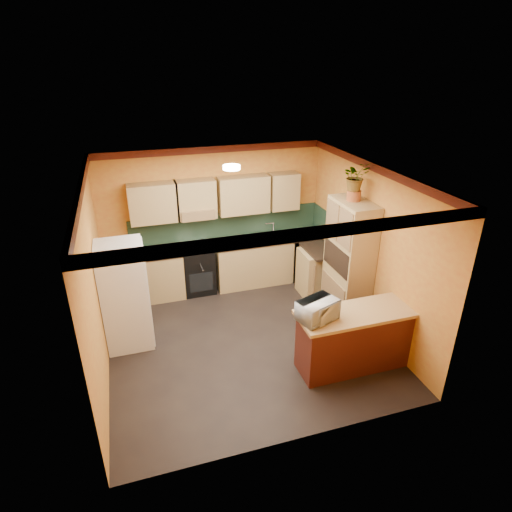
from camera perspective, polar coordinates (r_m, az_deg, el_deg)
The scene contains 15 objects.
room_shell at distance 6.31m, azimuth -2.25°, elevation 6.04°, with size 4.24×4.24×2.72m.
base_cabinets_back at distance 8.36m, azimuth -3.51°, elevation -1.26°, with size 3.65×0.60×0.88m, color #A58257.
countertop_back at distance 8.16m, azimuth -3.60°, elevation 1.64°, with size 3.65×0.62×0.04m, color black.
stove at distance 8.24m, azimuth -7.73°, elevation -1.73°, with size 0.58×0.58×0.91m, color black.
kettle at distance 7.98m, azimuth -7.19°, elevation 1.69°, with size 0.17×0.17×0.18m, color red, non-canonical shape.
sink at distance 8.35m, azimuth 1.57°, elevation 2.50°, with size 0.48×0.40×0.03m, color silver.
base_cabinets_right at distance 8.18m, azimuth 8.69°, elevation -2.14°, with size 0.60×0.80×0.88m, color #A58257.
countertop_right at distance 7.98m, azimuth 8.90°, elevation 0.80°, with size 0.62×0.80×0.04m, color black.
fridge at distance 6.82m, azimuth -17.08°, elevation -5.06°, with size 0.68×0.66×1.70m, color silver.
pantry at distance 7.26m, azimuth 12.24°, elevation -0.76°, with size 0.48×0.90×2.10m, color #A58257.
fern_pot at distance 6.89m, azimuth 12.90°, elevation 7.89°, with size 0.22×0.22×0.16m, color #984B24.
fern at distance 6.81m, azimuth 13.15°, elevation 10.32°, with size 0.40×0.35×0.45m, color #A58257.
breakfast_bar at distance 6.47m, azimuth 13.70°, elevation -10.75°, with size 1.80×0.55×0.88m, color #511412.
bar_top at distance 6.21m, azimuth 14.14°, elevation -7.27°, with size 1.90×0.65×0.05m, color tan.
microwave at distance 5.81m, azimuth 8.20°, elevation -7.15°, with size 0.52×0.35×0.29m, color silver.
Camera 1 is at (-1.52, -5.47, 4.17)m, focal length 30.00 mm.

